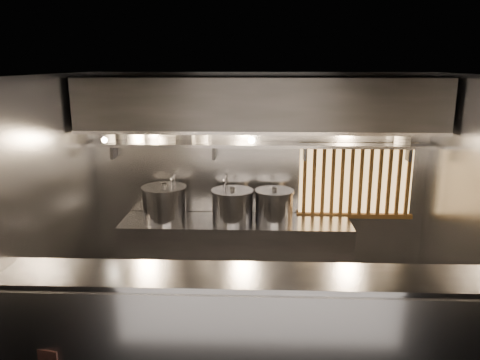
# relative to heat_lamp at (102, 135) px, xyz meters

# --- Properties ---
(floor) EXTENTS (4.50, 4.50, 0.00)m
(floor) POSITION_rel_heat_lamp_xyz_m (1.90, -0.85, -2.07)
(floor) COLOR black
(floor) RESTS_ON ground
(ceiling) EXTENTS (4.50, 4.50, 0.00)m
(ceiling) POSITION_rel_heat_lamp_xyz_m (1.90, -0.85, 0.73)
(ceiling) COLOR black
(ceiling) RESTS_ON wall_back
(wall_back) EXTENTS (4.50, 0.00, 4.50)m
(wall_back) POSITION_rel_heat_lamp_xyz_m (1.90, 0.65, -0.67)
(wall_back) COLOR gray
(wall_back) RESTS_ON floor
(wall_left) EXTENTS (0.00, 3.00, 3.00)m
(wall_left) POSITION_rel_heat_lamp_xyz_m (-0.35, -0.85, -0.67)
(wall_left) COLOR gray
(wall_left) RESTS_ON floor
(wall_right) EXTENTS (0.00, 3.00, 3.00)m
(wall_right) POSITION_rel_heat_lamp_xyz_m (4.15, -0.85, -0.67)
(wall_right) COLOR gray
(wall_right) RESTS_ON floor
(serving_counter) EXTENTS (4.50, 0.56, 1.13)m
(serving_counter) POSITION_rel_heat_lamp_xyz_m (1.90, -1.81, -1.50)
(serving_counter) COLOR #95959A
(serving_counter) RESTS_ON floor
(cooking_bench) EXTENTS (3.00, 0.70, 0.90)m
(cooking_bench) POSITION_rel_heat_lamp_xyz_m (1.60, 0.28, -1.62)
(cooking_bench) COLOR #95959A
(cooking_bench) RESTS_ON floor
(bowl_shelf) EXTENTS (4.40, 0.34, 0.04)m
(bowl_shelf) POSITION_rel_heat_lamp_xyz_m (1.90, 0.47, -0.19)
(bowl_shelf) COLOR #95959A
(bowl_shelf) RESTS_ON wall_back
(exhaust_hood) EXTENTS (4.40, 0.81, 0.65)m
(exhaust_hood) POSITION_rel_heat_lamp_xyz_m (1.90, 0.25, 0.36)
(exhaust_hood) COLOR #2D2D30
(exhaust_hood) RESTS_ON ceiling
(wood_screen) EXTENTS (1.56, 0.09, 1.04)m
(wood_screen) POSITION_rel_heat_lamp_xyz_m (3.20, 0.60, -0.69)
(wood_screen) COLOR #EBB56A
(wood_screen) RESTS_ON wall_back
(faucet_left) EXTENTS (0.04, 0.30, 0.50)m
(faucet_left) POSITION_rel_heat_lamp_xyz_m (0.75, 0.52, -0.76)
(faucet_left) COLOR silver
(faucet_left) RESTS_ON wall_back
(faucet_right) EXTENTS (0.04, 0.30, 0.50)m
(faucet_right) POSITION_rel_heat_lamp_xyz_m (1.45, 0.52, -0.76)
(faucet_right) COLOR silver
(faucet_right) RESTS_ON wall_back
(heat_lamp) EXTENTS (0.25, 0.35, 0.20)m
(heat_lamp) POSITION_rel_heat_lamp_xyz_m (0.00, 0.00, 0.00)
(heat_lamp) COLOR #95959A
(heat_lamp) RESTS_ON exhaust_hood
(pendant_bulb) EXTENTS (0.09, 0.09, 0.19)m
(pendant_bulb) POSITION_rel_heat_lamp_xyz_m (1.80, 0.35, -0.11)
(pendant_bulb) COLOR #2D2D30
(pendant_bulb) RESTS_ON exhaust_hood
(stock_pot_left) EXTENTS (0.63, 0.63, 0.49)m
(stock_pot_left) POSITION_rel_heat_lamp_xyz_m (0.66, 0.30, -0.94)
(stock_pot_left) COLOR #95959A
(stock_pot_left) RESTS_ON cooking_bench
(stock_pot_mid) EXTENTS (0.65, 0.65, 0.45)m
(stock_pot_mid) POSITION_rel_heat_lamp_xyz_m (1.55, 0.30, -0.96)
(stock_pot_mid) COLOR #95959A
(stock_pot_mid) RESTS_ON cooking_bench
(stock_pot_right) EXTENTS (0.51, 0.51, 0.46)m
(stock_pot_right) POSITION_rel_heat_lamp_xyz_m (2.10, 0.31, -0.96)
(stock_pot_right) COLOR #95959A
(stock_pot_right) RESTS_ON cooking_bench
(bowl_stack_0) EXTENTS (0.20, 0.20, 0.13)m
(bowl_stack_0) POSITION_rel_heat_lamp_xyz_m (-0.09, 0.47, -0.10)
(bowl_stack_0) COLOR white
(bowl_stack_0) RESTS_ON bowl_shelf
(bowl_stack_1) EXTENTS (0.25, 0.25, 0.17)m
(bowl_stack_1) POSITION_rel_heat_lamp_xyz_m (0.28, 0.47, -0.08)
(bowl_stack_1) COLOR white
(bowl_stack_1) RESTS_ON bowl_shelf
(bowl_stack_2) EXTENTS (0.24, 0.24, 0.09)m
(bowl_stack_2) POSITION_rel_heat_lamp_xyz_m (0.69, 0.47, -0.12)
(bowl_stack_2) COLOR white
(bowl_stack_2) RESTS_ON bowl_shelf
(bowl_stack_3) EXTENTS (0.23, 0.23, 0.13)m
(bowl_stack_3) POSITION_rel_heat_lamp_xyz_m (1.12, 0.47, -0.10)
(bowl_stack_3) COLOR white
(bowl_stack_3) RESTS_ON bowl_shelf
(bowl_stack_4) EXTENTS (0.23, 0.23, 0.13)m
(bowl_stack_4) POSITION_rel_heat_lamp_xyz_m (3.73, 0.47, -0.10)
(bowl_stack_4) COLOR white
(bowl_stack_4) RESTS_ON bowl_shelf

